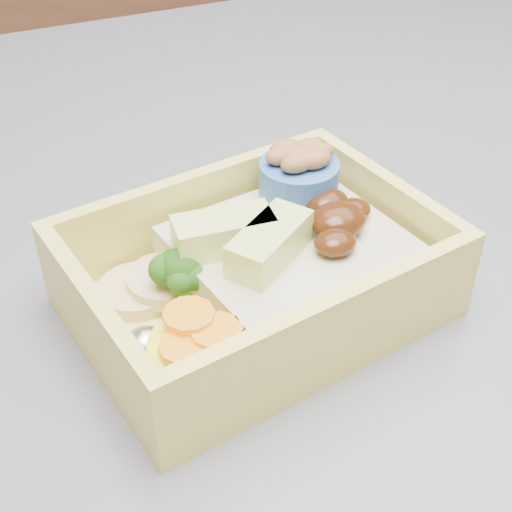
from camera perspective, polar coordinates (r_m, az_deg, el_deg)
name	(u,v)px	position (r m, az deg, el deg)	size (l,w,h in m)	color
island	(369,493)	(0.91, 9.04, -18.25)	(1.24, 0.84, 0.92)	brown
bento_box	(263,268)	(0.42, 0.59, -0.97)	(0.23, 0.18, 0.08)	#E2D55D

